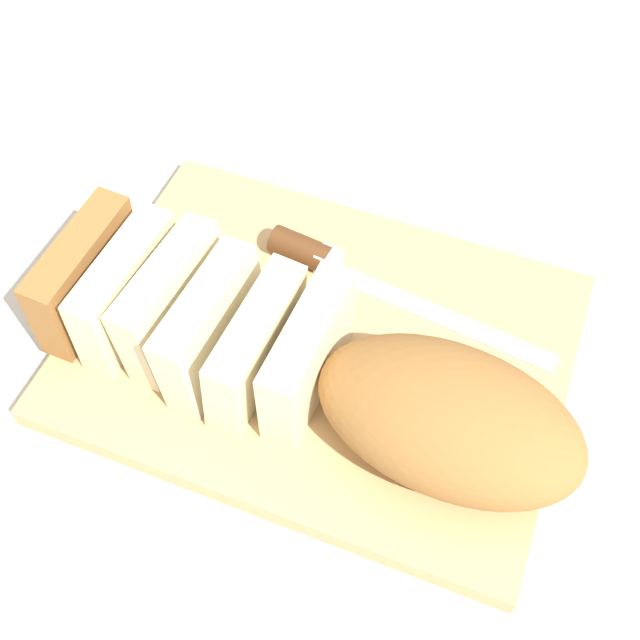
# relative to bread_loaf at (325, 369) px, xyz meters

# --- Properties ---
(ground_plane) EXTENTS (3.00, 3.00, 0.00)m
(ground_plane) POSITION_rel_bread_loaf_xyz_m (0.02, -0.05, -0.06)
(ground_plane) COLOR beige
(cutting_board) EXTENTS (0.40, 0.30, 0.02)m
(cutting_board) POSITION_rel_bread_loaf_xyz_m (0.02, -0.05, -0.05)
(cutting_board) COLOR tan
(cutting_board) RESTS_ON ground_plane
(bread_loaf) EXTENTS (0.42, 0.14, 0.08)m
(bread_loaf) POSITION_rel_bread_loaf_xyz_m (0.00, 0.00, 0.00)
(bread_loaf) COLOR #996633
(bread_loaf) RESTS_ON cutting_board
(bread_knife) EXTENTS (0.26, 0.05, 0.03)m
(bread_knife) POSITION_rel_bread_loaf_xyz_m (0.04, -0.12, -0.03)
(bread_knife) COLOR silver
(bread_knife) RESTS_ON cutting_board
(crumb_near_knife) EXTENTS (0.00, 0.00, 0.00)m
(crumb_near_knife) POSITION_rel_bread_loaf_xyz_m (0.00, -0.04, -0.04)
(crumb_near_knife) COLOR tan
(crumb_near_knife) RESTS_ON cutting_board
(crumb_near_loaf) EXTENTS (0.01, 0.01, 0.01)m
(crumb_near_loaf) POSITION_rel_bread_loaf_xyz_m (0.07, -0.03, -0.04)
(crumb_near_loaf) COLOR tan
(crumb_near_loaf) RESTS_ON cutting_board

